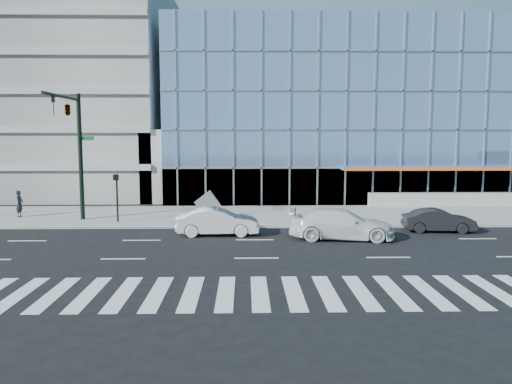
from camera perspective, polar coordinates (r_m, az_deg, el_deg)
The scene contains 13 objects.
ground at distance 26.65m, azimuth -0.15°, elevation -5.49°, with size 160.00×160.00×0.00m, color black.
sidewalk at distance 34.50m, azimuth -0.42°, elevation -2.62°, with size 120.00×8.00×0.15m, color gray.
theatre_building at distance 54.09m, azimuth 14.44°, elevation 8.36°, with size 42.00×26.00×15.00m, color #7C9ECF.
parking_garage at distance 55.77m, azimuth -22.13°, elevation 10.60°, with size 24.00×24.00×20.00m, color gray.
ramp_block at distance 44.47m, azimuth -8.38°, elevation 3.14°, with size 6.00×8.00×6.00m, color gray.
tower_backdrop at distance 102.17m, azimuth -18.85°, elevation 16.54°, with size 14.00×14.00×48.00m, color gray.
traffic_signal at distance 32.38m, azimuth -20.34°, elevation 7.21°, with size 1.14×5.74×8.00m.
ped_signal_post at distance 32.20m, azimuth -15.64°, elevation 0.20°, with size 0.30×0.33×3.00m.
white_suv at distance 27.14m, azimuth 9.71°, elevation -3.61°, with size 2.28×5.61×1.63m, color white.
white_sedan at distance 27.87m, azimuth -4.40°, elevation -3.40°, with size 1.60×4.58×1.51m, color silver.
dark_sedan at distance 30.59m, azimuth 20.15°, elevation -3.07°, with size 1.40×4.02×1.32m, color black.
pedestrian at distance 36.57m, azimuth -25.41°, elevation -1.21°, with size 0.65×0.42×1.77m, color black.
tilted_panel at distance 32.81m, azimuth -5.53°, elevation -1.39°, with size 1.30×0.06×1.30m, color #9C9C9C.
Camera 1 is at (-0.52, -26.06, 5.52)m, focal length 35.00 mm.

